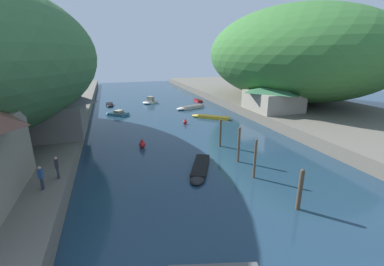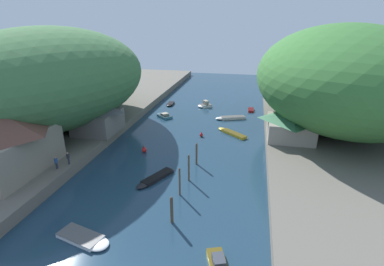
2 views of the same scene
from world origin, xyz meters
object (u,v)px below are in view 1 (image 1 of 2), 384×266
at_px(boat_mid_channel, 117,114).
at_px(boat_far_right_bank, 197,100).
at_px(channel_buoy_far, 142,144).
at_px(person_by_boathouse, 41,176).
at_px(right_bank_cottage, 273,96).
at_px(boathouse_shed, 52,110).
at_px(channel_buoy_near, 185,122).
at_px(person_on_quay, 57,166).
at_px(boat_far_upstream, 189,107).
at_px(boat_small_dinghy, 110,105).
at_px(boat_yellow_tender, 209,117).
at_px(boat_red_skiff, 150,101).
at_px(boat_moored_right, 200,170).

relative_size(boat_mid_channel, boat_far_right_bank, 1.24).
height_order(channel_buoy_far, person_by_boathouse, person_by_boathouse).
bearing_deg(right_bank_cottage, boathouse_shed, -172.94).
xyz_separation_m(channel_buoy_near, person_on_quay, (-14.52, -16.53, 2.07)).
bearing_deg(channel_buoy_far, boat_far_upstream, 58.69).
distance_m(boat_far_right_bank, channel_buoy_near, 19.36).
height_order(boat_far_upstream, channel_buoy_far, channel_buoy_far).
xyz_separation_m(channel_buoy_near, channel_buoy_far, (-7.42, -8.10, 0.08)).
relative_size(boat_small_dinghy, boat_mid_channel, 0.83).
xyz_separation_m(boat_yellow_tender, boat_red_skiff, (-7.37, 15.75, 0.22)).
distance_m(right_bank_cottage, person_by_boathouse, 34.25).
bearing_deg(right_bank_cottage, person_by_boathouse, -149.97).
distance_m(boat_mid_channel, person_on_quay, 26.31).
height_order(channel_buoy_near, channel_buoy_far, channel_buoy_far).
height_order(channel_buoy_far, person_on_quay, person_on_quay).
relative_size(boat_red_skiff, person_by_boathouse, 2.12).
bearing_deg(person_on_quay, person_by_boathouse, 148.71).
height_order(boathouse_shed, person_on_quay, boathouse_shed).
distance_m(right_bank_cottage, boat_mid_channel, 26.22).
relative_size(channel_buoy_far, person_on_quay, 0.65).
xyz_separation_m(boat_yellow_tender, boat_mid_channel, (-14.44, 6.77, 0.08)).
relative_size(boat_mid_channel, channel_buoy_near, 4.72).
bearing_deg(boathouse_shed, boat_far_right_bank, 42.22).
relative_size(boat_moored_right, person_on_quay, 3.52).
relative_size(boat_small_dinghy, channel_buoy_near, 3.92).
bearing_deg(channel_buoy_far, person_by_boathouse, -128.38).
height_order(boathouse_shed, person_by_boathouse, boathouse_shed).
relative_size(boathouse_shed, boat_yellow_tender, 1.35).
bearing_deg(channel_buoy_near, boat_far_upstream, 69.66).
bearing_deg(person_on_quay, channel_buoy_far, -44.59).
bearing_deg(boat_far_upstream, boat_red_skiff, 19.05).
relative_size(right_bank_cottage, boat_mid_channel, 1.97).
distance_m(boat_yellow_tender, person_on_quay, 27.22).
height_order(boat_yellow_tender, boat_moored_right, boat_yellow_tender).
bearing_deg(boat_small_dinghy, channel_buoy_far, 95.00).
xyz_separation_m(boat_red_skiff, channel_buoy_near, (2.51, -18.21, -0.08)).
relative_size(boathouse_shed, channel_buoy_far, 6.92).
height_order(boat_small_dinghy, boat_far_upstream, boat_far_upstream).
bearing_deg(boat_moored_right, boat_red_skiff, -65.53).
distance_m(boat_small_dinghy, boat_far_upstream, 16.34).
relative_size(boat_red_skiff, person_on_quay, 2.12).
relative_size(boat_small_dinghy, boat_moored_right, 0.59).
relative_size(boat_far_right_bank, channel_buoy_far, 3.10).
bearing_deg(channel_buoy_near, boat_mid_channel, 136.10).
height_order(boat_red_skiff, person_by_boathouse, person_by_boathouse).
distance_m(channel_buoy_far, person_by_boathouse, 12.77).
relative_size(boat_far_upstream, boat_mid_channel, 1.44).
xyz_separation_m(boat_small_dinghy, boat_moored_right, (7.33, -33.92, -0.01)).
bearing_deg(boat_red_skiff, channel_buoy_near, 148.43).
distance_m(right_bank_cottage, person_on_quay, 32.90).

